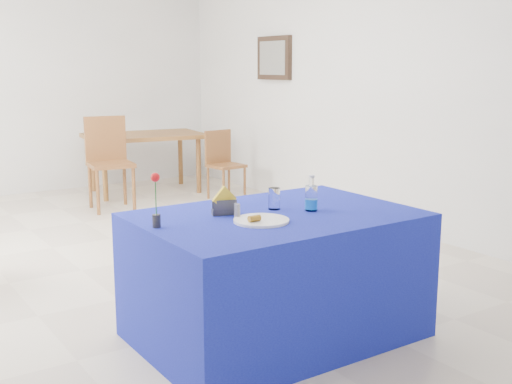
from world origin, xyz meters
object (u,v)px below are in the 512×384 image
(oak_table, at_px, (144,140))
(chair_bg_left, at_px, (108,156))
(blue_table, at_px, (276,275))
(plate, at_px, (261,220))
(water_bottle, at_px, (311,199))
(chair_bg_right, at_px, (222,159))

(oak_table, bearing_deg, chair_bg_left, -138.41)
(blue_table, distance_m, chair_bg_left, 3.98)
(plate, bearing_deg, oak_table, 73.36)
(chair_bg_left, bearing_deg, blue_table, -88.99)
(water_bottle, relative_size, chair_bg_left, 0.21)
(chair_bg_right, bearing_deg, water_bottle, -118.83)
(plate, bearing_deg, chair_bg_right, 61.98)
(oak_table, height_order, chair_bg_left, chair_bg_left)
(plate, bearing_deg, blue_table, 32.78)
(plate, distance_m, chair_bg_left, 4.13)
(oak_table, bearing_deg, blue_table, -104.88)
(blue_table, relative_size, oak_table, 1.02)
(chair_bg_left, xyz_separation_m, chair_bg_right, (1.36, -0.24, -0.12))
(oak_table, bearing_deg, water_bottle, -102.18)
(blue_table, xyz_separation_m, oak_table, (1.22, 4.60, 0.30))
(plate, distance_m, water_bottle, 0.42)
(oak_table, relative_size, chair_bg_left, 1.51)
(water_bottle, relative_size, oak_table, 0.14)
(plate, height_order, chair_bg_left, chair_bg_left)
(chair_bg_right, bearing_deg, plate, -123.41)
(blue_table, bearing_deg, oak_table, 75.12)
(chair_bg_right, bearing_deg, blue_table, -121.89)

